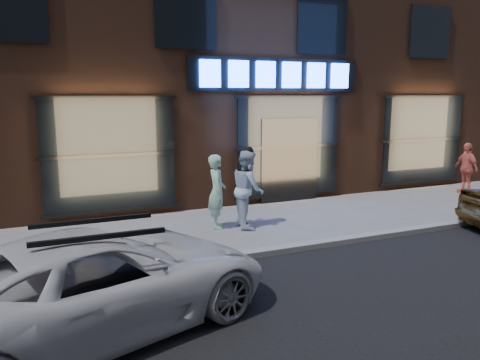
{
  "coord_description": "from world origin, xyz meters",
  "views": [
    {
      "loc": [
        -6.55,
        -7.78,
        3.08
      ],
      "look_at": [
        -2.53,
        1.6,
        1.2
      ],
      "focal_mm": 35.0,
      "sensor_mm": 36.0,
      "label": 1
    }
  ],
  "objects_px": {
    "passerby": "(466,168)",
    "white_suv": "(99,281)",
    "man_bowtie": "(217,191)",
    "man_cap": "(248,189)"
  },
  "relations": [
    {
      "from": "man_bowtie",
      "to": "man_cap",
      "type": "bearing_deg",
      "value": -90.43
    },
    {
      "from": "man_bowtie",
      "to": "man_cap",
      "type": "relative_size",
      "value": 0.95
    },
    {
      "from": "man_cap",
      "to": "passerby",
      "type": "bearing_deg",
      "value": -72.95
    },
    {
      "from": "man_bowtie",
      "to": "passerby",
      "type": "relative_size",
      "value": 1.08
    },
    {
      "from": "passerby",
      "to": "white_suv",
      "type": "bearing_deg",
      "value": -60.32
    },
    {
      "from": "man_cap",
      "to": "passerby",
      "type": "height_order",
      "value": "man_cap"
    },
    {
      "from": "passerby",
      "to": "white_suv",
      "type": "height_order",
      "value": "passerby"
    },
    {
      "from": "man_cap",
      "to": "passerby",
      "type": "distance_m",
      "value": 7.88
    },
    {
      "from": "man_bowtie",
      "to": "passerby",
      "type": "distance_m",
      "value": 8.56
    },
    {
      "from": "man_cap",
      "to": "white_suv",
      "type": "xyz_separation_m",
      "value": [
        -3.8,
        -3.7,
        -0.24
      ]
    }
  ]
}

